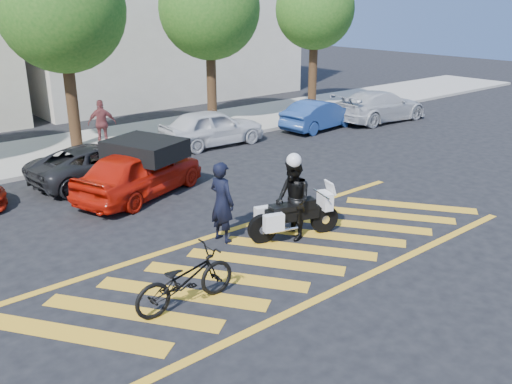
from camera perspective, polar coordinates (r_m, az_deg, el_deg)
ground at (r=12.65m, az=3.00°, el=-6.55°), size 90.00×90.00×0.00m
sidewalk at (r=22.41m, az=-18.29°, el=4.42°), size 60.00×5.00×0.15m
crosswalk at (r=12.62m, az=2.87°, el=-6.58°), size 12.33×4.00×0.01m
building_right at (r=33.75m, az=-10.57°, el=19.19°), size 16.00×8.00×11.00m
tree_center at (r=21.84m, az=-19.49°, el=17.32°), size 4.60×4.60×7.56m
tree_right at (r=24.93m, az=-4.74°, el=18.35°), size 4.40×4.40×7.41m
tree_far_right at (r=29.17m, az=6.30°, el=18.28°), size 4.00×4.00×7.10m
officer_bike at (r=12.98m, az=-3.61°, el=-1.06°), size 0.56×0.78×1.99m
bicycle at (r=10.49m, az=-7.46°, el=-9.11°), size 2.15×0.77×1.12m
police_motorcycle at (r=13.29m, az=3.89°, el=-2.49°), size 2.35×1.15×1.07m
officer_moto at (r=13.12m, az=3.91°, el=-0.82°), size 1.01×1.15×2.00m
red_convertible at (r=16.42m, az=-12.13°, el=2.09°), size 4.73×3.19×1.50m
parked_mid_left at (r=18.15m, az=-16.28°, el=2.95°), size 4.59×2.52×1.22m
parked_mid_right at (r=21.90m, az=-4.65°, el=6.80°), size 4.42×2.01×1.47m
parked_right at (r=24.83m, az=6.68°, el=8.09°), size 4.15×1.81×1.32m
parked_far_right at (r=27.03m, az=12.96°, el=8.82°), size 5.19×2.41×1.47m
pedestrian_right at (r=21.88m, az=-15.89°, el=6.97°), size 1.15×0.87×1.82m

